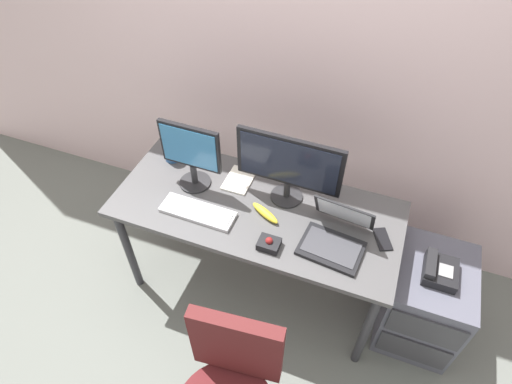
{
  "coord_description": "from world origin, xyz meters",
  "views": [
    {
      "loc": [
        0.55,
        -1.46,
        2.51
      ],
      "look_at": [
        0.0,
        0.0,
        0.88
      ],
      "focal_mm": 30.13,
      "sensor_mm": 36.0,
      "label": 1
    }
  ],
  "objects": [
    {
      "name": "desk_phone",
      "position": [
        1.0,
        0.04,
        0.62
      ],
      "size": [
        0.17,
        0.2,
        0.09
      ],
      "color": "black",
      "rests_on": "file_cabinet"
    },
    {
      "name": "file_cabinet",
      "position": [
        1.01,
        0.06,
        0.29
      ],
      "size": [
        0.42,
        0.53,
        0.58
      ],
      "color": "#555664",
      "rests_on": "ground"
    },
    {
      "name": "trackball_mouse",
      "position": [
        0.15,
        -0.22,
        0.78
      ],
      "size": [
        0.11,
        0.09,
        0.07
      ],
      "color": "black",
      "rests_on": "desk"
    },
    {
      "name": "desk",
      "position": [
        0.0,
        0.0,
        0.67
      ],
      "size": [
        1.58,
        0.68,
        0.76
      ],
      "color": "#4B4A4B",
      "rests_on": "ground"
    },
    {
      "name": "cell_phone",
      "position": [
        0.68,
        0.02,
        0.76
      ],
      "size": [
        0.12,
        0.16,
        0.01
      ],
      "primitive_type": "cube",
      "rotation": [
        0.0,
        0.0,
        0.45
      ],
      "color": "black",
      "rests_on": "desk"
    },
    {
      "name": "laptop",
      "position": [
        0.46,
        -0.08,
        0.81
      ],
      "size": [
        0.34,
        0.35,
        0.22
      ],
      "color": "black",
      "rests_on": "desk"
    },
    {
      "name": "paper_notepad",
      "position": [
        -0.17,
        0.16,
        0.76
      ],
      "size": [
        0.15,
        0.21,
        0.01
      ],
      "primitive_type": "cube",
      "rotation": [
        0.0,
        0.0,
        -0.0
      ],
      "color": "white",
      "rests_on": "desk"
    },
    {
      "name": "banana",
      "position": [
        0.07,
        -0.04,
        0.78
      ],
      "size": [
        0.19,
        0.13,
        0.04
      ],
      "primitive_type": "ellipsoid",
      "rotation": [
        0.0,
        0.0,
        2.67
      ],
      "color": "yellow",
      "rests_on": "desk"
    },
    {
      "name": "coffee_mug",
      "position": [
        -0.61,
        0.19,
        0.82
      ],
      "size": [
        0.1,
        0.09,
        0.12
      ],
      "color": "#2B578F",
      "rests_on": "desk"
    },
    {
      "name": "monitor_side",
      "position": [
        -0.39,
        0.05,
        0.99
      ],
      "size": [
        0.35,
        0.18,
        0.41
      ],
      "color": "#262628",
      "rests_on": "desk"
    },
    {
      "name": "ground_plane",
      "position": [
        0.0,
        0.0,
        0.0
      ],
      "size": [
        8.0,
        8.0,
        0.0
      ],
      "primitive_type": "plane",
      "color": "slate"
    },
    {
      "name": "keyboard",
      "position": [
        -0.28,
        -0.15,
        0.77
      ],
      "size": [
        0.41,
        0.14,
        0.03
      ],
      "color": "silver",
      "rests_on": "desk"
    },
    {
      "name": "back_wall",
      "position": [
        0.0,
        0.69,
        1.4
      ],
      "size": [
        6.0,
        0.1,
        2.8
      ],
      "primitive_type": "cube",
      "color": "beige",
      "rests_on": "ground"
    },
    {
      "name": "monitor_main",
      "position": [
        0.13,
        0.13,
        1.0
      ],
      "size": [
        0.57,
        0.18,
        0.42
      ],
      "color": "#262628",
      "rests_on": "desk"
    }
  ]
}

